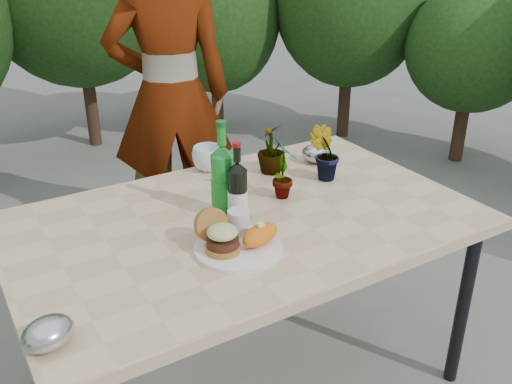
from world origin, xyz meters
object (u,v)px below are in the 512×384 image
patio_table (244,231)px  person (170,96)px  dinner_plate (238,248)px  wine_bottle (238,193)px

patio_table → person: (0.22, 1.13, 0.18)m
dinner_plate → patio_table: bearing=55.2°
dinner_plate → wine_bottle: size_ratio=0.98×
wine_bottle → patio_table: bearing=19.1°
patio_table → dinner_plate: bearing=-124.8°
dinner_plate → wine_bottle: 0.22m
person → dinner_plate: bearing=93.5°
patio_table → wine_bottle: (-0.03, -0.01, 0.16)m
patio_table → person: size_ratio=0.91×
patio_table → wine_bottle: size_ratio=5.60×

